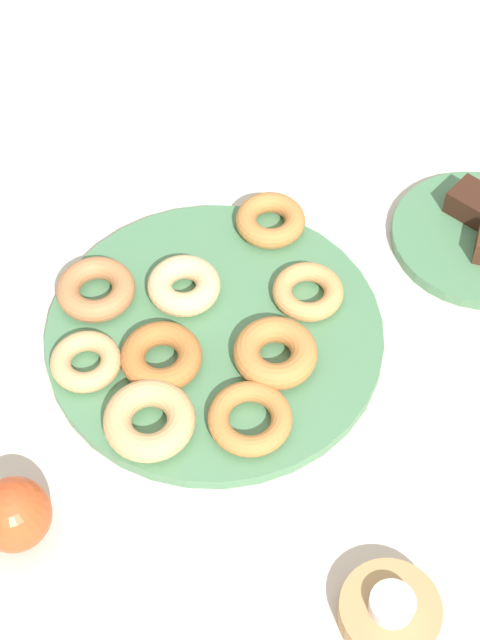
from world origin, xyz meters
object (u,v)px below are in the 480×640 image
Objects in this scene: donut_5 at (184,286)px; cake_plate at (478,238)px; donut_4 at (308,292)px; donut_8 at (161,357)px; donut_1 at (250,418)px; apple at (14,514)px; brownie_near at (474,203)px; donut_0 at (275,353)px; donut_3 at (98,286)px; donut_7 at (149,420)px; donut_2 at (86,362)px; donut_6 at (270,220)px; donut_plate at (215,333)px; tealight at (392,604)px; candle_holder at (389,612)px.

cake_plate is (-0.20, 0.30, -0.02)m from donut_5.
donut_4 is 0.18m from donut_8.
donut_4 is (-0.18, 0.01, -0.00)m from donut_1.
brownie_near is at bearing 148.26° from apple.
brownie_near reaches higher than donut_0.
donut_3 is 0.12m from donut_8.
donut_0 is 1.02× the size of donut_3.
donut_2 is at bearing -116.97° from donut_7.
donut_3 is at bearing -59.57° from cake_plate.
brownie_near reaches higher than donut_8.
brownie_near is at bearing 114.67° from donut_6.
tealight is at bearing 46.27° from donut_plate.
donut_1 is 1.15× the size of donut_2.
donut_plate is 4.22× the size of donut_3.
donut_6 is 0.23m from donut_8.
donut_2 is 0.81× the size of candle_holder.
donut_7 is (0.18, 0.03, 0.00)m from donut_5.
donut_7 is 1.31× the size of apple.
donut_plate is at bearing 53.59° from donut_5.
tealight is at bearing 2.40° from brownie_near.
donut_5 is at bearing -173.33° from donut_8.
donut_8 is at bearing -31.56° from donut_plate.
brownie_near reaches higher than donut_4.
candle_holder is 0.36m from apple.
donut_7 is 2.24× the size of tealight.
donut_plate is at bearing -48.42° from donut_4.
donut_2 is 0.92× the size of donut_6.
donut_1 is at bearing 63.85° from donut_3.
donut_3 is 0.24m from donut_4.
donut_4 is (-0.07, 0.23, -0.00)m from donut_3.
apple reaches higher than donut_3.
donut_plate is at bearing -103.53° from donut_0.
donut_8 reaches higher than candle_holder.
donut_3 is at bearing -91.82° from donut_plate.
donut_8 is (0.04, -0.11, -0.00)m from donut_0.
donut_8 is at bearing 57.48° from donut_3.
donut_7 is (0.21, -0.11, 0.00)m from donut_4.
donut_7 is (0.04, -0.10, 0.00)m from donut_1.
donut_3 is (-0.00, -0.14, 0.02)m from donut_plate.
donut_4 reaches higher than donut_plate.
donut_4 is 0.24m from donut_7.
donut_1 is at bearing -23.59° from brownie_near.
donut_2 is 0.10m from donut_7.
apple reaches higher than candle_holder.
candle_holder is (0.51, 0.02, -0.02)m from brownie_near.
brownie_near is 0.64m from apple.
brownie_near is (-0.27, 0.24, 0.02)m from donut_plate.
donut_4 is at bearing -151.77° from candle_holder.
donut_5 is at bearing 170.68° from apple.
candle_holder is (0.11, 0.28, -0.02)m from donut_7.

